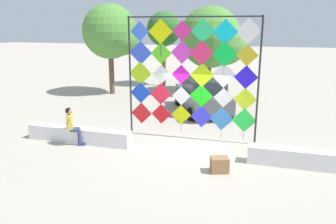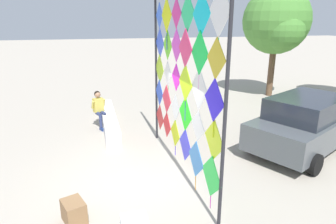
# 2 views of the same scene
# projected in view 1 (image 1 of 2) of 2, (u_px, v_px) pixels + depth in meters

# --- Properties ---
(ground) EXTENTS (120.00, 120.00, 0.00)m
(ground) POSITION_uv_depth(u_px,v_px,m) (188.00, 150.00, 11.63)
(ground) COLOR #ADA393
(plaza_ledge_left) EXTENTS (4.10, 0.47, 0.56)m
(plaza_ledge_left) POSITION_uv_depth(u_px,v_px,m) (79.00, 135.00, 12.37)
(plaza_ledge_left) COLOR white
(plaza_ledge_left) RESTS_ON ground
(plaza_ledge_right) EXTENTS (4.10, 0.47, 0.56)m
(plaza_ledge_right) POSITION_uv_depth(u_px,v_px,m) (317.00, 160.00, 10.07)
(plaza_ledge_right) COLOR white
(plaza_ledge_right) RESTS_ON ground
(kite_display_rack) EXTENTS (4.88, 0.23, 4.58)m
(kite_display_rack) POSITION_uv_depth(u_px,v_px,m) (192.00, 72.00, 12.15)
(kite_display_rack) COLOR #232328
(kite_display_rack) RESTS_ON ground
(seated_vendor) EXTENTS (0.67, 0.58, 1.41)m
(seated_vendor) POSITION_uv_depth(u_px,v_px,m) (72.00, 123.00, 11.94)
(seated_vendor) COLOR navy
(seated_vendor) RESTS_ON ground
(parked_car) EXTENTS (3.64, 4.76, 1.70)m
(parked_car) POSITION_uv_depth(u_px,v_px,m) (202.00, 95.00, 16.61)
(parked_car) COLOR #4C5156
(parked_car) RESTS_ON ground
(cardboard_box_large) EXTENTS (0.62, 0.54, 0.46)m
(cardboard_box_large) POSITION_uv_depth(u_px,v_px,m) (219.00, 165.00, 9.87)
(cardboard_box_large) COLOR olive
(cardboard_box_large) RESTS_ON ground
(tree_far_right) EXTENTS (4.04, 3.77, 5.39)m
(tree_far_right) POSITION_uv_depth(u_px,v_px,m) (213.00, 39.00, 20.50)
(tree_far_right) COLOR brown
(tree_far_right) RESTS_ON ground
(tree_broadleaf) EXTENTS (2.46, 2.68, 5.17)m
(tree_broadleaf) POSITION_uv_depth(u_px,v_px,m) (163.00, 28.00, 23.14)
(tree_broadleaf) COLOR brown
(tree_broadleaf) RESTS_ON ground
(tree_palm_like) EXTENTS (3.46, 3.35, 5.52)m
(tree_palm_like) POSITION_uv_depth(u_px,v_px,m) (111.00, 31.00, 20.38)
(tree_palm_like) COLOR brown
(tree_palm_like) RESTS_ON ground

